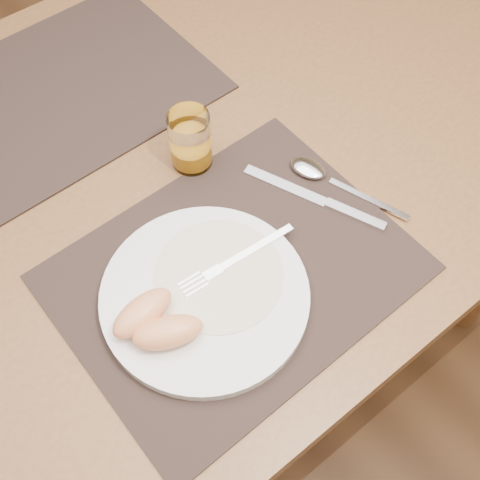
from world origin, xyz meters
The scene contains 11 objects.
ground centered at (0.00, 0.00, 0.00)m, with size 5.00×5.00×0.00m, color brown.
table centered at (0.00, 0.00, 0.67)m, with size 1.40×0.90×0.75m.
placemat_near centered at (-0.02, -0.22, 0.75)m, with size 0.45×0.35×0.00m, color #2E211D.
placemat_far centered at (-0.03, 0.22, 0.75)m, with size 0.45×0.35×0.00m, color #2E211D.
plate centered at (-0.07, -0.23, 0.76)m, with size 0.27×0.27×0.02m, color white.
plate_dressing centered at (-0.04, -0.22, 0.77)m, with size 0.17×0.17×0.00m.
fork centered at (-0.03, -0.21, 0.77)m, with size 0.18×0.03×0.00m.
knife centered at (0.15, -0.21, 0.76)m, with size 0.10×0.21×0.01m.
spoon centered at (0.18, -0.17, 0.76)m, with size 0.08×0.19×0.01m.
juice_glass centered at (0.05, -0.03, 0.80)m, with size 0.06×0.06×0.09m.
grapefruit_wedges centered at (-0.15, -0.23, 0.79)m, with size 0.10×0.10×0.03m.
Camera 1 is at (-0.25, -0.53, 1.46)m, focal length 45.00 mm.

